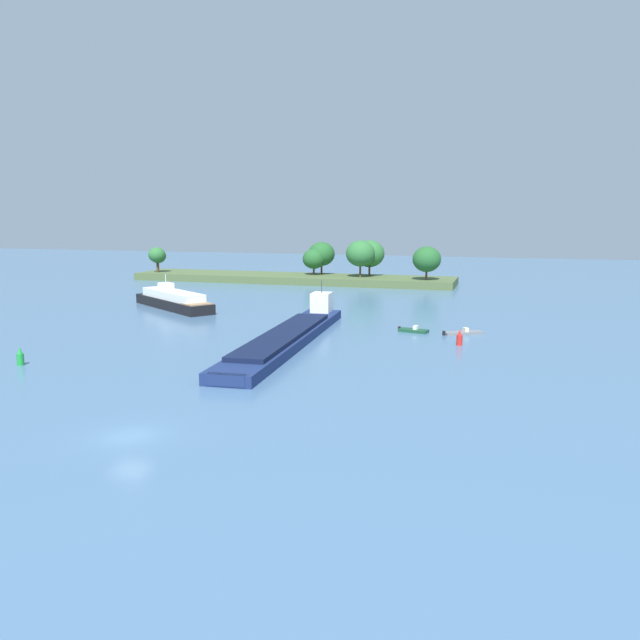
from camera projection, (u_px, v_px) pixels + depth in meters
ground_plane at (130, 436)px, 43.12m from camera, size 400.00×400.00×0.00m
treeline_island at (311, 269)px, 141.76m from camera, size 73.72×13.69×9.65m
cargo_barge at (290, 335)px, 75.03m from camera, size 7.56×40.12×5.75m
small_motorboat at (413, 330)px, 81.61m from camera, size 4.11×2.34×0.88m
fishing_skiff at (463, 333)px, 80.02m from camera, size 5.06×3.86×0.86m
white_riverboat at (173, 300)px, 102.31m from camera, size 19.25×15.06×5.37m
channel_buoy_red at (459, 338)px, 73.27m from camera, size 0.70×0.70×1.90m
channel_buoy_green at (20, 357)px, 63.42m from camera, size 0.70×0.70×1.90m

